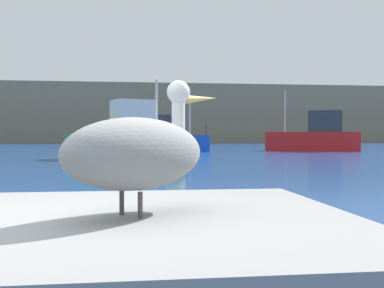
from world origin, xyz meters
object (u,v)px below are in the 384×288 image
fishing_boat_red (316,136)px  fishing_boat_green (127,138)px  mooring_buoy (175,162)px  pelican (139,152)px  fishing_boat_blue (161,139)px

fishing_boat_red → fishing_boat_green: bearing=60.4°
fishing_boat_green → mooring_buoy: size_ratio=9.26×
pelican → fishing_boat_blue: fishing_boat_blue is taller
fishing_boat_blue → fishing_boat_red: (11.59, -0.02, 0.16)m
pelican → fishing_boat_green: size_ratio=0.20×
fishing_boat_blue → mooring_buoy: size_ratio=10.45×
fishing_boat_red → mooring_buoy: bearing=82.6°
fishing_boat_blue → fishing_boat_red: 11.59m
fishing_boat_green → fishing_boat_red: (13.85, 9.89, 0.07)m
fishing_boat_blue → fishing_boat_green: size_ratio=1.13×
fishing_boat_blue → fishing_boat_red: fishing_boat_blue is taller
pelican → fishing_boat_red: fishing_boat_red is taller
pelican → fishing_boat_blue: bearing=43.5°
fishing_boat_green → mooring_buoy: fishing_boat_green is taller
fishing_boat_red → pelican: bearing=90.8°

